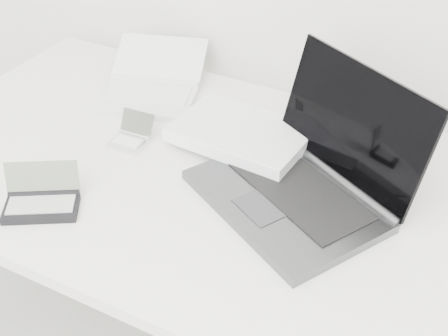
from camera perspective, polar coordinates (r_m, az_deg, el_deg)
The scene contains 5 objects.
desk at distance 1.34m, azimuth 1.94°, elevation -3.11°, with size 1.60×0.80×0.73m.
laptop_large at distance 1.32m, azimuth 5.14°, elevation 0.72°, with size 0.58×0.47×0.25m.
netbook_open_white at distance 1.63m, azimuth -6.74°, elevation 7.32°, with size 0.32×0.36×0.09m.
pda_silver at distance 1.45m, azimuth -8.51°, elevation 2.77°, with size 0.08×0.09×0.06m.
palmtop_charcoal at distance 1.30m, azimuth -16.33°, elevation -2.87°, with size 0.18×0.16×0.08m.
Camera 1 is at (0.44, 0.62, 1.54)m, focal length 50.00 mm.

